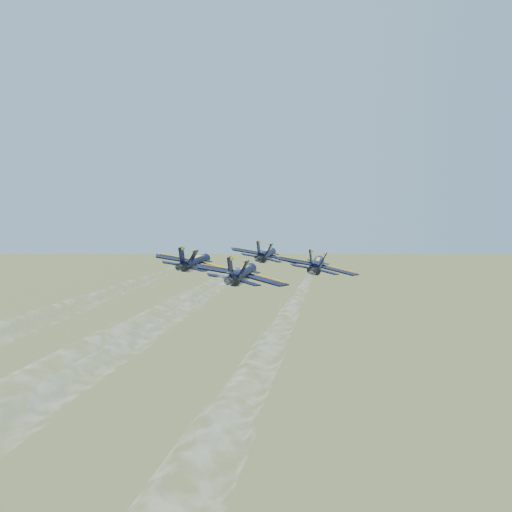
{
  "coord_description": "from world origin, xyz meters",
  "views": [
    {
      "loc": [
        7.33,
        -102.53,
        107.28
      ],
      "look_at": [
        2.04,
        0.48,
        95.81
      ],
      "focal_mm": 40.0,
      "sensor_mm": 36.0,
      "label": 1
    }
  ],
  "objects_px": {
    "jet_left": "(196,262)",
    "jet_right": "(317,265)",
    "jet_lead": "(267,255)",
    "jet_slot": "(243,274)"
  },
  "relations": [
    {
      "from": "jet_right",
      "to": "jet_slot",
      "type": "bearing_deg",
      "value": -129.65
    },
    {
      "from": "jet_lead",
      "to": "jet_slot",
      "type": "relative_size",
      "value": 1.0
    },
    {
      "from": "jet_left",
      "to": "jet_slot",
      "type": "xyz_separation_m",
      "value": [
        9.66,
        -14.33,
        0.0
      ]
    },
    {
      "from": "jet_lead",
      "to": "jet_left",
      "type": "bearing_deg",
      "value": -127.01
    },
    {
      "from": "jet_lead",
      "to": "jet_right",
      "type": "bearing_deg",
      "value": -53.14
    },
    {
      "from": "jet_lead",
      "to": "jet_right",
      "type": "xyz_separation_m",
      "value": [
        9.28,
        -15.85,
        0.0
      ]
    },
    {
      "from": "jet_left",
      "to": "jet_right",
      "type": "bearing_deg",
      "value": -0.64
    },
    {
      "from": "jet_lead",
      "to": "jet_right",
      "type": "distance_m",
      "value": 18.37
    },
    {
      "from": "jet_right",
      "to": "jet_lead",
      "type": "bearing_deg",
      "value": 126.86
    },
    {
      "from": "jet_left",
      "to": "jet_right",
      "type": "relative_size",
      "value": 1.0
    }
  ]
}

